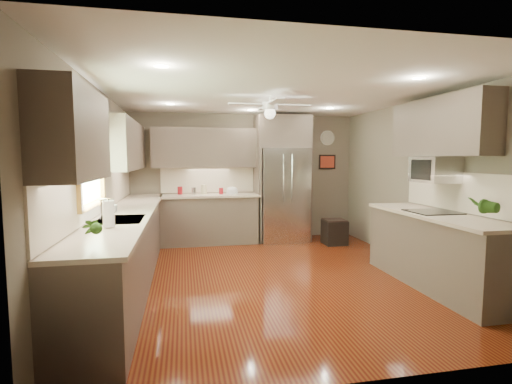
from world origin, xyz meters
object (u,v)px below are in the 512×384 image
object	(u,v)px
soap_bottle	(113,208)
refrigerator	(283,181)
canister_c	(204,190)
bowl	(232,193)
paper_towel	(109,214)
canister_b	(194,191)
potted_plant_right	(481,206)
stool	(334,232)
canister_a	(180,190)
microwave	(435,170)
potted_plant_left	(92,227)
canister_d	(221,191)

from	to	relation	value
soap_bottle	refrigerator	world-z (taller)	refrigerator
canister_c	soap_bottle	world-z (taller)	soap_bottle
bowl	paper_towel	distance (m)	3.59
canister_b	paper_towel	bearing A→B (deg)	-106.11
paper_towel	potted_plant_right	bearing A→B (deg)	-6.70
canister_b	canister_c	xyz separation A→B (m)	(0.19, 0.06, 0.02)
bowl	stool	size ratio (longest dim) A/B	0.46
refrigerator	canister_a	bearing A→B (deg)	177.34
canister_a	microwave	xyz separation A→B (m)	(3.31, -2.80, 0.46)
canister_a	canister_c	distance (m)	0.45
canister_a	microwave	bearing A→B (deg)	-40.24
canister_c	refrigerator	size ratio (longest dim) A/B	0.08
canister_a	potted_plant_left	bearing A→B (deg)	-99.22
canister_c	paper_towel	world-z (taller)	paper_towel
canister_b	canister_d	xyz separation A→B (m)	(0.51, -0.00, -0.01)
canister_a	paper_towel	xyz separation A→B (m)	(-0.67, -3.26, 0.06)
canister_a	potted_plant_left	xyz separation A→B (m)	(-0.65, -4.02, 0.07)
canister_c	microwave	bearing A→B (deg)	-44.37
canister_a	microwave	distance (m)	4.36
soap_bottle	paper_towel	size ratio (longest dim) A/B	0.66
soap_bottle	bowl	distance (m)	2.98
canister_c	microwave	xyz separation A→B (m)	(2.86, -2.80, 0.45)
canister_d	paper_towel	world-z (taller)	paper_towel
stool	canister_d	bearing A→B (deg)	165.31
potted_plant_right	stool	size ratio (longest dim) A/B	0.76
canister_a	microwave	world-z (taller)	microwave
potted_plant_left	potted_plant_right	xyz separation A→B (m)	(3.85, 0.30, 0.04)
canister_d	canister_c	bearing A→B (deg)	168.91
canister_c	potted_plant_right	distance (m)	4.63
canister_a	canister_b	distance (m)	0.26
potted_plant_left	paper_towel	size ratio (longest dim) A/B	1.03
canister_a	potted_plant_left	distance (m)	4.07
bowl	stool	xyz separation A→B (m)	(1.88, -0.53, -0.73)
canister_c	potted_plant_left	size ratio (longest dim) A/B	0.66
potted_plant_right	bowl	distance (m)	4.26
canister_d	potted_plant_right	world-z (taller)	potted_plant_right
soap_bottle	potted_plant_left	size ratio (longest dim) A/B	0.64
paper_towel	microwave	bearing A→B (deg)	6.67
potted_plant_left	refrigerator	xyz separation A→B (m)	(2.64, 3.93, 0.10)
canister_c	potted_plant_right	bearing A→B (deg)	-53.47
canister_b	stool	xyz separation A→B (m)	(2.61, -0.55, -0.77)
canister_c	microwave	distance (m)	4.03
canister_b	microwave	bearing A→B (deg)	-41.91
canister_c	refrigerator	bearing A→B (deg)	-3.38
bowl	stool	bearing A→B (deg)	-15.87
canister_a	refrigerator	xyz separation A→B (m)	(1.98, -0.09, 0.17)
bowl	paper_towel	size ratio (longest dim) A/B	0.79
canister_b	stool	world-z (taller)	canister_b
refrigerator	stool	world-z (taller)	refrigerator
canister_d	bowl	world-z (taller)	canister_d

